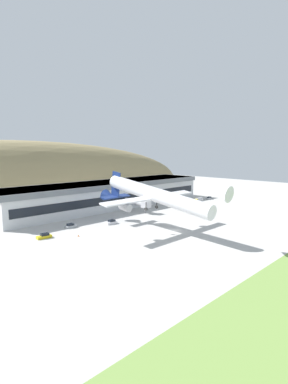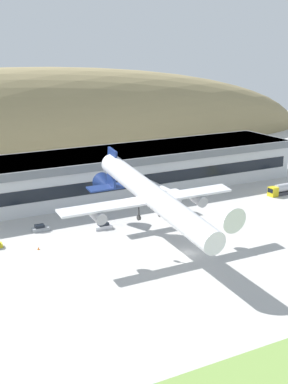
# 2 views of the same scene
# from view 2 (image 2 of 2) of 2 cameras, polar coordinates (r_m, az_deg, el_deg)

# --- Properties ---
(ground_plane) EXTENTS (355.31, 355.31, 0.00)m
(ground_plane) POSITION_cam_2_polar(r_m,az_deg,el_deg) (110.72, 4.72, -6.51)
(ground_plane) COLOR #B7B5AF
(hill_backdrop) EXTENTS (286.05, 56.30, 64.21)m
(hill_backdrop) POSITION_cam_2_polar(r_m,az_deg,el_deg) (214.13, -13.90, 4.17)
(hill_backdrop) COLOR #8E7F56
(hill_backdrop) RESTS_ON ground_plane
(terminal_building) EXTENTS (104.20, 22.19, 11.72)m
(terminal_building) POSITION_cam_2_polar(r_m,az_deg,el_deg) (153.88, -1.76, 2.62)
(terminal_building) COLOR silver
(terminal_building) RESTS_ON ground_plane
(jetway_0) EXTENTS (3.38, 14.11, 5.43)m
(jetway_0) POSITION_cam_2_polar(r_m,az_deg,el_deg) (139.49, 2.09, 0.07)
(jetway_0) COLOR silver
(jetway_0) RESTS_ON ground_plane
(cargo_airplane) EXTENTS (38.52, 52.22, 12.22)m
(cargo_airplane) POSITION_cam_2_polar(r_m,az_deg,el_deg) (106.56, 0.85, -0.52)
(cargo_airplane) COLOR silver
(service_car_0) EXTENTS (3.92, 1.90, 1.48)m
(service_car_0) POSITION_cam_2_polar(r_m,az_deg,el_deg) (124.75, -11.01, -3.82)
(service_car_0) COLOR #999EA3
(service_car_0) RESTS_ON ground_plane
(service_car_1) EXTENTS (4.29, 1.93, 1.45)m
(service_car_1) POSITION_cam_2_polar(r_m,az_deg,el_deg) (124.23, -4.43, -3.65)
(service_car_1) COLOR silver
(service_car_1) RESTS_ON ground_plane
(fuel_truck) EXTENTS (6.80, 2.47, 3.12)m
(fuel_truck) POSITION_cam_2_polar(r_m,az_deg,el_deg) (154.53, 14.22, 0.21)
(fuel_truck) COLOR gold
(fuel_truck) RESTS_ON ground_plane
(traffic_cone_0) EXTENTS (0.52, 0.52, 0.58)m
(traffic_cone_0) POSITION_cam_2_polar(r_m,az_deg,el_deg) (114.15, -11.18, -5.91)
(traffic_cone_0) COLOR orange
(traffic_cone_0) RESTS_ON ground_plane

